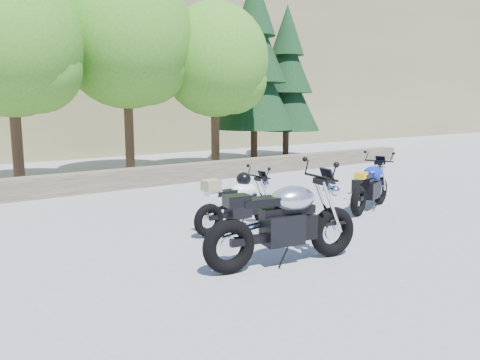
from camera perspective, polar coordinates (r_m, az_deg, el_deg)
name	(u,v)px	position (r m, az deg, el deg)	size (l,w,h in m)	color
ground	(265,230)	(8.25, 3.03, -6.17)	(90.00, 90.00, 0.00)	gray
stone_wall	(134,178)	(12.84, -12.76, 0.26)	(22.00, 0.55, 0.50)	#4F4235
hillside	(32,24)	(35.48, -23.98, 16.97)	(80.00, 30.00, 15.00)	brown
tree_decid_left	(15,47)	(13.62, -25.76, 14.39)	(3.67, 3.67, 5.62)	#382314
tree_decid_mid	(130,43)	(15.04, -13.26, 15.99)	(4.08, 4.08, 6.24)	#382314
tree_decid_right	(218,64)	(15.80, -2.64, 13.90)	(3.54, 3.54, 5.41)	#382314
conifer_near	(254,65)	(18.30, 1.77, 13.81)	(3.17, 3.17, 7.06)	#382314
conifer_far	(287,79)	(20.14, 5.72, 12.17)	(2.82, 2.82, 6.27)	#382314
silver_bike	(285,223)	(6.43, 5.48, -5.25)	(2.37, 0.79, 1.20)	black
white_bike	(238,203)	(8.11, -0.20, -2.77)	(1.85, 0.59, 1.02)	black
blue_bike	(371,187)	(10.14, 15.63, -0.80)	(1.92, 0.87, 1.00)	black
backpack	(358,188)	(11.81, 14.24, -0.90)	(0.31, 0.29, 0.37)	black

